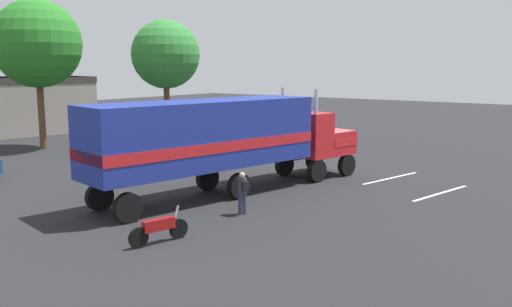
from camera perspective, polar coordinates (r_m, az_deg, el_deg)
The scene contains 8 objects.
ground_plane at distance 28.92m, azimuth 7.08°, elevation -1.96°, with size 120.00×120.00×0.00m, color #232326.
lane_stripe_near at distance 27.99m, azimuth 13.98°, elevation -2.54°, with size 4.40×0.16×0.01m, color silver.
lane_stripe_mid at distance 25.36m, azimuth 18.85°, elevation -3.98°, with size 4.40×0.16×0.01m, color silver.
semi_truck at distance 23.49m, azimuth -3.35°, elevation 1.74°, with size 14.37×5.23×4.50m.
person_bystander at distance 20.48m, azimuth -1.43°, elevation -4.01°, with size 0.38×0.48×1.63m.
motorcycle at distance 17.60m, azimuth -10.14°, elevation -7.77°, with size 2.08×0.57×1.12m.
tree_left at distance 39.15m, azimuth -22.04°, elevation 10.62°, with size 5.80×5.80×9.90m.
tree_center at distance 40.92m, azimuth -9.49°, elevation 10.21°, with size 5.02×5.02×8.91m.
Camera 1 is at (-24.72, -13.95, 5.58)m, focal length 38.02 mm.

